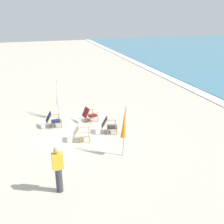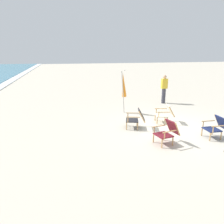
{
  "view_description": "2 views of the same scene",
  "coord_description": "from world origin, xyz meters",
  "px_view_note": "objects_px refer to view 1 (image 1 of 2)",
  "views": [
    {
      "loc": [
        11.24,
        -2.03,
        5.6
      ],
      "look_at": [
        -0.22,
        1.65,
        0.84
      ],
      "focal_mm": 42.0,
      "sensor_mm": 36.0,
      "label": 1
    },
    {
      "loc": [
        -7.57,
        3.88,
        3.06
      ],
      "look_at": [
        0.11,
        2.33,
        0.78
      ],
      "focal_mm": 35.0,
      "sensor_mm": 36.0,
      "label": 2
    }
  ],
  "objects_px": {
    "beach_chair_front_right": "(89,114)",
    "beach_chair_far_center": "(81,132)",
    "umbrella_furled_orange": "(124,124)",
    "umbrella_furled_white": "(58,94)",
    "beach_chair_back_left": "(109,125)",
    "beach_chair_back_right": "(53,119)",
    "person_near_chairs": "(58,169)"
  },
  "relations": [
    {
      "from": "beach_chair_back_right",
      "to": "beach_chair_back_left",
      "type": "bearing_deg",
      "value": 58.98
    },
    {
      "from": "umbrella_furled_orange",
      "to": "beach_chair_front_right",
      "type": "bearing_deg",
      "value": -171.4
    },
    {
      "from": "umbrella_furled_orange",
      "to": "beach_chair_far_center",
      "type": "bearing_deg",
      "value": -140.38
    },
    {
      "from": "beach_chair_back_right",
      "to": "person_near_chairs",
      "type": "height_order",
      "value": "person_near_chairs"
    },
    {
      "from": "umbrella_furled_white",
      "to": "person_near_chairs",
      "type": "distance_m",
      "value": 6.51
    },
    {
      "from": "beach_chair_front_right",
      "to": "beach_chair_far_center",
      "type": "distance_m",
      "value": 2.19
    },
    {
      "from": "person_near_chairs",
      "to": "umbrella_furled_white",
      "type": "bearing_deg",
      "value": 172.92
    },
    {
      "from": "beach_chair_front_right",
      "to": "beach_chair_far_center",
      "type": "height_order",
      "value": "beach_chair_front_right"
    },
    {
      "from": "beach_chair_front_right",
      "to": "beach_chair_back_right",
      "type": "relative_size",
      "value": 1.07
    },
    {
      "from": "beach_chair_far_center",
      "to": "beach_chair_back_left",
      "type": "height_order",
      "value": "beach_chair_back_left"
    },
    {
      "from": "person_near_chairs",
      "to": "beach_chair_front_right",
      "type": "bearing_deg",
      "value": 157.05
    },
    {
      "from": "beach_chair_front_right",
      "to": "person_near_chairs",
      "type": "relative_size",
      "value": 0.52
    },
    {
      "from": "beach_chair_front_right",
      "to": "beach_chair_back_right",
      "type": "distance_m",
      "value": 1.91
    },
    {
      "from": "beach_chair_far_center",
      "to": "umbrella_furled_orange",
      "type": "bearing_deg",
      "value": 39.62
    },
    {
      "from": "umbrella_furled_white",
      "to": "beach_chair_back_left",
      "type": "bearing_deg",
      "value": 36.03
    },
    {
      "from": "beach_chair_back_right",
      "to": "beach_chair_back_left",
      "type": "distance_m",
      "value": 2.89
    },
    {
      "from": "beach_chair_front_right",
      "to": "umbrella_furled_white",
      "type": "distance_m",
      "value": 2.05
    },
    {
      "from": "umbrella_furled_orange",
      "to": "umbrella_furled_white",
      "type": "relative_size",
      "value": 1.04
    },
    {
      "from": "beach_chair_back_right",
      "to": "person_near_chairs",
      "type": "relative_size",
      "value": 0.48
    },
    {
      "from": "beach_chair_far_center",
      "to": "beach_chair_front_right",
      "type": "bearing_deg",
      "value": 156.97
    },
    {
      "from": "beach_chair_back_right",
      "to": "umbrella_furled_white",
      "type": "bearing_deg",
      "value": 159.64
    },
    {
      "from": "beach_chair_front_right",
      "to": "beach_chair_back_left",
      "type": "xyz_separation_m",
      "value": [
        1.61,
        0.57,
        -0.0
      ]
    },
    {
      "from": "beach_chair_front_right",
      "to": "person_near_chairs",
      "type": "bearing_deg",
      "value": -22.95
    },
    {
      "from": "beach_chair_back_right",
      "to": "beach_chair_back_left",
      "type": "xyz_separation_m",
      "value": [
        1.49,
        2.48,
        -0.0
      ]
    },
    {
      "from": "beach_chair_front_right",
      "to": "umbrella_furled_orange",
      "type": "bearing_deg",
      "value": 8.6
    },
    {
      "from": "beach_chair_back_left",
      "to": "person_near_chairs",
      "type": "height_order",
      "value": "person_near_chairs"
    },
    {
      "from": "beach_chair_back_right",
      "to": "person_near_chairs",
      "type": "bearing_deg",
      "value": -3.64
    },
    {
      "from": "beach_chair_front_right",
      "to": "beach_chair_far_center",
      "type": "xyz_separation_m",
      "value": [
        2.02,
        -0.86,
        -0.0
      ]
    },
    {
      "from": "beach_chair_back_right",
      "to": "beach_chair_back_left",
      "type": "height_order",
      "value": "beach_chair_back_right"
    },
    {
      "from": "beach_chair_front_right",
      "to": "beach_chair_back_left",
      "type": "bearing_deg",
      "value": 19.51
    },
    {
      "from": "beach_chair_front_right",
      "to": "beach_chair_back_right",
      "type": "height_order",
      "value": "beach_chair_front_right"
    },
    {
      "from": "beach_chair_front_right",
      "to": "umbrella_furled_orange",
      "type": "distance_m",
      "value": 3.89
    }
  ]
}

